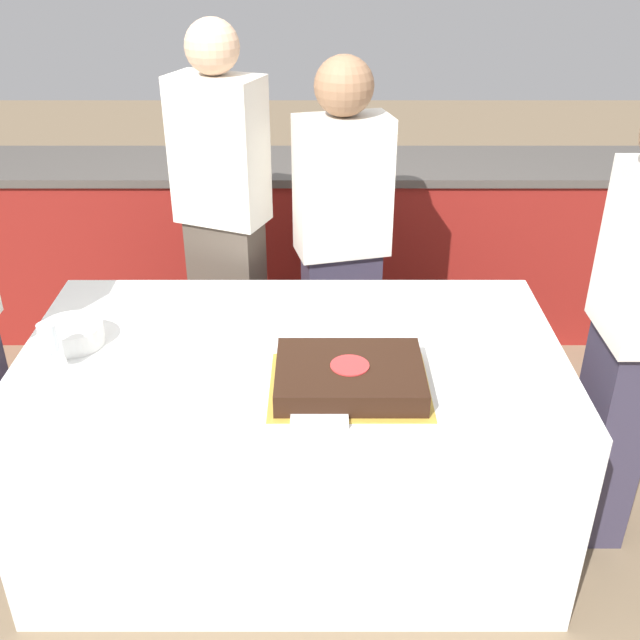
% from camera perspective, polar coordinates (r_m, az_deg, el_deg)
% --- Properties ---
extents(ground_plane, '(14.00, 14.00, 0.00)m').
position_cam_1_polar(ground_plane, '(2.96, -1.81, -15.03)').
color(ground_plane, '#7A664C').
extents(back_counter, '(4.40, 0.58, 0.92)m').
position_cam_1_polar(back_counter, '(4.03, -1.28, 5.71)').
color(back_counter, maroon).
rests_on(back_counter, ground_plane).
extents(dining_table, '(1.79, 1.00, 0.78)m').
position_cam_1_polar(dining_table, '(2.71, -1.93, -9.10)').
color(dining_table, silver).
rests_on(dining_table, ground_plane).
extents(cake, '(0.48, 0.37, 0.08)m').
position_cam_1_polar(cake, '(2.26, 2.29, -4.32)').
color(cake, gold).
rests_on(cake, dining_table).
extents(plate_stack, '(0.21, 0.21, 0.07)m').
position_cam_1_polar(plate_stack, '(2.61, -18.33, -1.03)').
color(plate_stack, white).
rests_on(plate_stack, dining_table).
extents(wine_glass, '(0.06, 0.06, 0.17)m').
position_cam_1_polar(wine_glass, '(2.43, -19.97, -1.37)').
color(wine_glass, white).
rests_on(wine_glass, dining_table).
extents(side_plate_near_cake, '(0.17, 0.17, 0.00)m').
position_cam_1_polar(side_plate_near_cake, '(2.53, 1.58, -1.30)').
color(side_plate_near_cake, white).
rests_on(side_plate_near_cake, dining_table).
extents(utensil_pile, '(0.16, 0.11, 0.02)m').
position_cam_1_polar(utensil_pile, '(2.15, -0.02, -7.24)').
color(utensil_pile, white).
rests_on(utensil_pile, dining_table).
extents(person_cutting_cake, '(0.40, 0.28, 1.59)m').
position_cam_1_polar(person_cutting_cake, '(3.10, 1.68, 5.79)').
color(person_cutting_cake, '#383347').
rests_on(person_cutting_cake, ground_plane).
extents(person_seated_right, '(0.21, 0.34, 1.59)m').
position_cam_1_polar(person_seated_right, '(2.66, 22.63, -0.87)').
color(person_seated_right, '#383347').
rests_on(person_seated_right, ground_plane).
extents(person_standing_back, '(0.40, 0.32, 1.71)m').
position_cam_1_polar(person_standing_back, '(3.10, -7.28, 6.79)').
color(person_standing_back, '#4C4238').
rests_on(person_standing_back, ground_plane).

